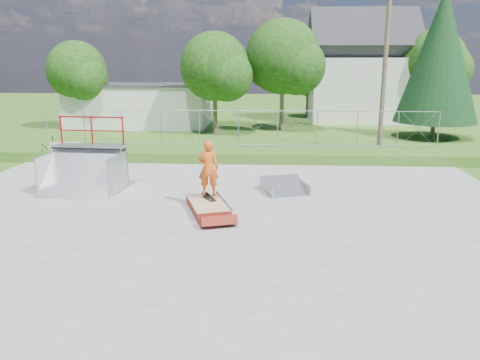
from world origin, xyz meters
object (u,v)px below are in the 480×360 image
(quarter_pipe, at_px, (81,157))
(skater, at_px, (208,170))
(flat_bank_ramp, at_px, (285,187))
(grind_box, at_px, (208,207))

(quarter_pipe, bearing_deg, skater, -14.79)
(quarter_pipe, relative_size, flat_bank_ramp, 1.69)
(flat_bank_ramp, bearing_deg, grind_box, -153.87)
(grind_box, relative_size, skater, 1.33)
(grind_box, relative_size, flat_bank_ramp, 1.54)
(flat_bank_ramp, relative_size, skater, 0.87)
(flat_bank_ramp, height_order, skater, skater)
(flat_bank_ramp, bearing_deg, skater, -158.59)
(grind_box, distance_m, flat_bank_ramp, 3.50)
(grind_box, xyz_separation_m, flat_bank_ramp, (2.55, 2.40, 0.06))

